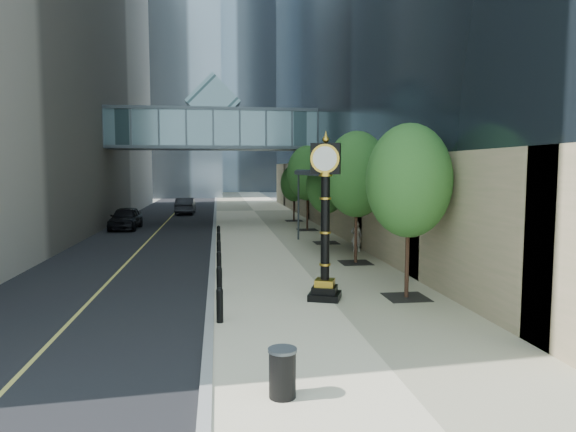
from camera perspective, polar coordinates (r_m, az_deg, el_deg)
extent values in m
plane|color=gray|center=(14.38, 3.55, -12.68)|extent=(320.00, 320.00, 0.00)
cube|color=black|center=(53.76, -12.35, 0.45)|extent=(8.00, 180.00, 0.02)
cube|color=beige|center=(53.72, -3.82, 0.57)|extent=(8.00, 180.00, 0.06)
cube|color=gray|center=(53.59, -8.09, 0.53)|extent=(0.25, 180.00, 0.07)
cube|color=#8C9FB1|center=(136.37, -9.44, 17.10)|extent=(22.00, 22.00, 65.00)
cube|color=slate|center=(41.52, -8.29, 9.47)|extent=(17.00, 4.00, 3.00)
cube|color=#383F44|center=(41.44, -8.27, 7.47)|extent=(17.00, 4.20, 0.25)
cube|color=#383F44|center=(41.66, -8.32, 11.46)|extent=(17.00, 4.20, 0.25)
cube|color=slate|center=(41.73, -8.33, 12.35)|extent=(4.24, 3.00, 4.24)
cube|color=#383F44|center=(28.11, 4.99, 4.79)|extent=(3.00, 8.00, 0.25)
cube|color=slate|center=(28.10, 4.99, 5.10)|extent=(2.80, 7.80, 0.06)
cylinder|color=#383F44|center=(24.33, 3.89, -0.23)|extent=(0.12, 0.12, 4.20)
cylinder|color=#383F44|center=(31.58, 1.17, 1.05)|extent=(0.12, 0.12, 4.20)
cylinder|color=black|center=(14.93, -7.59, -9.99)|extent=(0.20, 0.20, 0.90)
cylinder|color=black|center=(18.04, -7.63, -7.32)|extent=(0.20, 0.20, 0.90)
cylinder|color=black|center=(21.18, -7.67, -5.44)|extent=(0.20, 0.20, 0.90)
cylinder|color=black|center=(24.33, -7.69, -4.04)|extent=(0.20, 0.20, 0.90)
cylinder|color=black|center=(27.49, -7.71, -2.96)|extent=(0.20, 0.20, 0.90)
cylinder|color=black|center=(30.66, -7.72, -2.11)|extent=(0.20, 0.20, 0.90)
cube|color=black|center=(18.12, 13.00, -8.79)|extent=(1.40, 1.40, 0.02)
cylinder|color=#3C2319|center=(17.81, 13.10, -3.94)|extent=(0.14, 0.14, 3.12)
ellipsoid|color=#275D22|center=(17.59, 13.27, 3.85)|extent=(2.86, 2.86, 3.82)
cube|color=black|center=(24.16, 7.51, -5.16)|extent=(1.40, 1.40, 0.02)
cylinder|color=#3C2319|center=(23.92, 7.56, -1.37)|extent=(0.14, 0.14, 3.23)
ellipsoid|color=#275D22|center=(23.76, 7.63, 4.62)|extent=(2.96, 2.96, 3.95)
cube|color=black|center=(30.39, 4.27, -2.98)|extent=(1.40, 1.40, 0.02)
cylinder|color=#3C2319|center=(30.23, 4.29, -0.52)|extent=(0.14, 0.14, 2.64)
ellipsoid|color=#275D22|center=(30.10, 4.32, 3.34)|extent=(2.42, 2.42, 3.22)
cube|color=black|center=(36.72, 2.15, -1.54)|extent=(1.40, 1.40, 0.02)
cylinder|color=#3C2319|center=(36.57, 2.16, 0.93)|extent=(0.14, 0.14, 3.19)
ellipsoid|color=#275D22|center=(36.46, 2.17, 4.79)|extent=(2.92, 2.92, 3.90)
cube|color=black|center=(43.10, 0.66, -0.52)|extent=(1.40, 1.40, 0.02)
cylinder|color=#3C2319|center=(42.99, 0.66, 1.10)|extent=(0.14, 0.14, 2.47)
ellipsoid|color=#275D22|center=(42.89, 0.66, 3.65)|extent=(2.27, 2.27, 3.02)
cube|color=black|center=(17.47, 4.10, -8.84)|extent=(1.31, 1.31, 0.23)
cube|color=black|center=(17.41, 4.11, -8.12)|extent=(1.02, 1.02, 0.23)
cube|color=gold|center=(17.36, 4.11, -7.39)|extent=(0.80, 0.80, 0.23)
cylinder|color=black|center=(17.05, 4.16, -1.26)|extent=(0.29, 0.29, 3.51)
cube|color=black|center=(16.94, 4.21, 6.37)|extent=(1.02, 0.66, 1.02)
cylinder|color=white|center=(17.14, 4.07, 6.36)|extent=(0.76, 0.32, 0.79)
cylinder|color=white|center=(16.75, 4.35, 6.38)|extent=(0.76, 0.32, 0.79)
sphere|color=gold|center=(16.97, 4.22, 8.47)|extent=(0.23, 0.23, 0.23)
cylinder|color=black|center=(10.26, -0.63, -17.19)|extent=(0.66, 0.66, 0.90)
imported|color=#B0AAA1|center=(27.29, 7.60, -2.27)|extent=(0.65, 0.49, 1.61)
imported|color=black|center=(39.28, -17.59, -0.21)|extent=(2.02, 4.83, 1.63)
imported|color=black|center=(51.03, -11.31, 1.12)|extent=(1.77, 4.86, 1.59)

